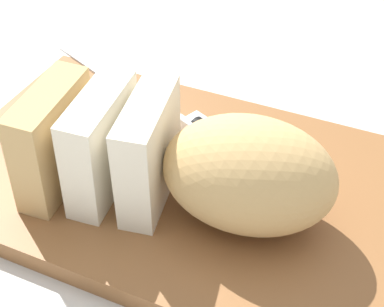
% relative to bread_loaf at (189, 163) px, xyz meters
% --- Properties ---
extents(ground_plane, '(3.00, 3.00, 0.00)m').
position_rel_bread_loaf_xyz_m(ground_plane, '(0.01, -0.03, -0.07)').
color(ground_plane, beige).
extents(cutting_board, '(0.47, 0.28, 0.02)m').
position_rel_bread_loaf_xyz_m(cutting_board, '(0.01, -0.03, -0.06)').
color(cutting_board, brown).
rests_on(cutting_board, ground_plane).
extents(bread_loaf, '(0.27, 0.14, 0.10)m').
position_rel_bread_loaf_xyz_m(bread_loaf, '(0.00, 0.00, 0.00)').
color(bread_loaf, tan).
rests_on(bread_loaf, cutting_board).
extents(bread_knife, '(0.29, 0.14, 0.02)m').
position_rel_bread_loaf_xyz_m(bread_knife, '(0.05, -0.10, -0.04)').
color(bread_knife, silver).
rests_on(bread_knife, cutting_board).
extents(crumb_near_knife, '(0.01, 0.01, 0.01)m').
position_rel_bread_loaf_xyz_m(crumb_near_knife, '(-0.01, -0.06, -0.05)').
color(crumb_near_knife, '#996633').
rests_on(crumb_near_knife, cutting_board).
extents(crumb_near_loaf, '(0.00, 0.00, 0.00)m').
position_rel_bread_loaf_xyz_m(crumb_near_loaf, '(0.04, -0.00, -0.05)').
color(crumb_near_loaf, '#996633').
rests_on(crumb_near_loaf, cutting_board).
extents(crumb_stray_left, '(0.00, 0.00, 0.00)m').
position_rel_bread_loaf_xyz_m(crumb_stray_left, '(0.06, -0.03, -0.05)').
color(crumb_stray_left, '#996633').
rests_on(crumb_stray_left, cutting_board).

